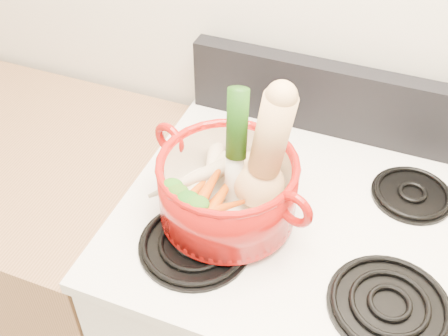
% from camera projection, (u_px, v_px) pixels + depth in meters
% --- Properties ---
extents(cooktop, '(0.78, 0.67, 0.03)m').
position_uv_depth(cooktop, '(308.00, 222.00, 1.18)').
color(cooktop, silver).
rests_on(cooktop, stove_body).
extents(control_backsplash, '(0.76, 0.05, 0.18)m').
position_uv_depth(control_backsplash, '(347.00, 103.00, 1.31)').
color(control_backsplash, black).
rests_on(control_backsplash, cooktop).
extents(burner_front_left, '(0.22, 0.22, 0.02)m').
position_uv_depth(burner_front_left, '(195.00, 243.00, 1.10)').
color(burner_front_left, black).
rests_on(burner_front_left, cooktop).
extents(burner_front_right, '(0.22, 0.22, 0.02)m').
position_uv_depth(burner_front_right, '(389.00, 304.00, 1.00)').
color(burner_front_right, black).
rests_on(burner_front_right, cooktop).
extents(burner_back_left, '(0.17, 0.17, 0.02)m').
position_uv_depth(burner_back_left, '(246.00, 151.00, 1.31)').
color(burner_back_left, black).
rests_on(burner_back_left, cooktop).
extents(burner_back_right, '(0.17, 0.17, 0.02)m').
position_uv_depth(burner_back_right, '(412.00, 193.00, 1.21)').
color(burner_back_right, black).
rests_on(burner_back_right, cooktop).
extents(dutch_oven, '(0.35, 0.35, 0.14)m').
position_uv_depth(dutch_oven, '(228.00, 189.00, 1.11)').
color(dutch_oven, '#980E0A').
rests_on(dutch_oven, burner_front_left).
extents(pot_handle_left, '(0.08, 0.04, 0.08)m').
position_uv_depth(pot_handle_left, '(169.00, 139.00, 1.15)').
color(pot_handle_left, '#980E0A').
rests_on(pot_handle_left, dutch_oven).
extents(pot_handle_right, '(0.08, 0.04, 0.08)m').
position_uv_depth(pot_handle_right, '(295.00, 209.00, 1.00)').
color(pot_handle_right, '#980E0A').
rests_on(pot_handle_right, dutch_oven).
extents(squash, '(0.15, 0.12, 0.28)m').
position_uv_depth(squash, '(261.00, 151.00, 1.05)').
color(squash, '#E0A772').
rests_on(squash, dutch_oven).
extents(leek, '(0.06, 0.09, 0.27)m').
position_uv_depth(leek, '(235.00, 148.00, 1.06)').
color(leek, beige).
rests_on(leek, dutch_oven).
extents(ginger, '(0.10, 0.09, 0.05)m').
position_uv_depth(ginger, '(243.00, 163.00, 1.19)').
color(ginger, tan).
rests_on(ginger, dutch_oven).
extents(parsnip_0, '(0.12, 0.24, 0.07)m').
position_uv_depth(parsnip_0, '(210.00, 178.00, 1.15)').
color(parsnip_0, beige).
rests_on(parsnip_0, dutch_oven).
extents(parsnip_1, '(0.10, 0.19, 0.06)m').
position_uv_depth(parsnip_1, '(198.00, 184.00, 1.13)').
color(parsnip_1, '#F0E9C3').
rests_on(parsnip_1, dutch_oven).
extents(parsnip_2, '(0.09, 0.21, 0.06)m').
position_uv_depth(parsnip_2, '(212.00, 168.00, 1.16)').
color(parsnip_2, beige).
rests_on(parsnip_2, dutch_oven).
extents(parsnip_3, '(0.15, 0.15, 0.05)m').
position_uv_depth(parsnip_3, '(188.00, 179.00, 1.13)').
color(parsnip_3, beige).
rests_on(parsnip_3, dutch_oven).
extents(carrot_0, '(0.06, 0.17, 0.05)m').
position_uv_depth(carrot_0, '(212.00, 207.00, 1.10)').
color(carrot_0, '#DB4E0A').
rests_on(carrot_0, dutch_oven).
extents(carrot_1, '(0.06, 0.15, 0.04)m').
position_uv_depth(carrot_1, '(194.00, 195.00, 1.12)').
color(carrot_1, '#CD550A').
rests_on(carrot_1, dutch_oven).
extents(carrot_2, '(0.05, 0.18, 0.05)m').
position_uv_depth(carrot_2, '(217.00, 203.00, 1.09)').
color(carrot_2, '#C14D09').
rests_on(carrot_2, dutch_oven).
extents(carrot_3, '(0.13, 0.12, 0.04)m').
position_uv_depth(carrot_3, '(210.00, 212.00, 1.07)').
color(carrot_3, '#CB4C0A').
rests_on(carrot_3, dutch_oven).
extents(carrot_4, '(0.04, 0.17, 0.05)m').
position_uv_depth(carrot_4, '(205.00, 195.00, 1.09)').
color(carrot_4, '#BB4E09').
rests_on(carrot_4, dutch_oven).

